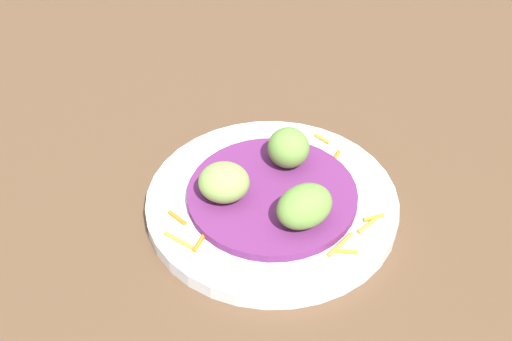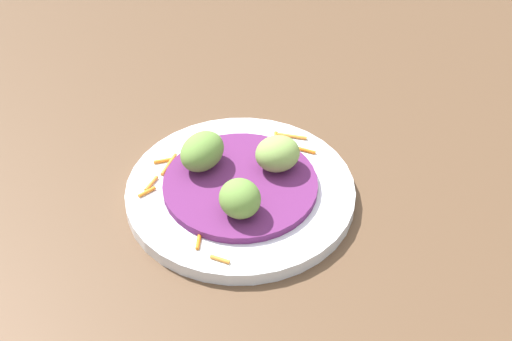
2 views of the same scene
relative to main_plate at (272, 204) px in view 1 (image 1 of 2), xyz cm
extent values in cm
cube|color=brown|center=(3.16, -1.88, -1.76)|extent=(110.00, 110.00, 2.00)
cylinder|color=silver|center=(0.00, 0.00, 0.00)|extent=(24.87, 24.87, 1.52)
cylinder|color=#60235B|center=(0.00, 0.00, 1.19)|extent=(16.72, 16.72, 0.86)
cylinder|color=orange|center=(4.50, 7.58, 0.96)|extent=(3.41, 1.96, 0.40)
cylinder|color=orange|center=(1.53, 9.56, 0.96)|extent=(2.24, 1.59, 0.40)
cylinder|color=orange|center=(-7.54, 4.94, 0.96)|extent=(2.18, 0.80, 0.40)
cylinder|color=orange|center=(7.88, -6.84, 0.96)|extent=(1.53, 3.42, 0.40)
cylinder|color=orange|center=(7.58, -4.93, 0.96)|extent=(2.43, 0.67, 0.40)
cylinder|color=orange|center=(5.17, -8.01, 0.96)|extent=(1.46, 2.23, 0.40)
cylinder|color=orange|center=(-10.20, 3.01, 0.96)|extent=(1.34, 1.96, 0.40)
cylinder|color=orange|center=(5.22, 8.10, 0.96)|extent=(0.76, 2.34, 0.40)
cylinder|color=orange|center=(0.26, 10.04, 0.96)|extent=(1.49, 1.97, 0.40)
ellipsoid|color=#84A851|center=(1.92, -4.27, 3.53)|extent=(5.32, 5.76, 3.82)
ellipsoid|color=olive|center=(2.74, 3.80, 3.61)|extent=(6.95, 6.80, 3.98)
ellipsoid|color=olive|center=(-4.66, 0.47, 3.59)|extent=(5.57, 5.39, 3.93)
camera|label=1|loc=(47.89, 11.36, 47.99)|focal=48.67mm
camera|label=2|loc=(-58.25, 5.03, 54.94)|focal=51.76mm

